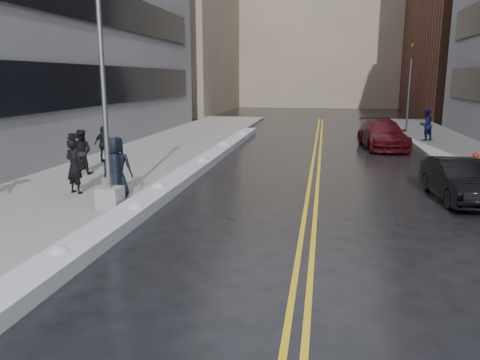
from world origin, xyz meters
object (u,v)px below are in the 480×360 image
at_px(pedestrian_b, 81,152).
at_px(pedestrian_fedora, 74,166).
at_px(car_black, 459,180).
at_px(fire_hydrant, 475,160).
at_px(pedestrian_east, 426,125).
at_px(traffic_signal, 409,85).
at_px(pedestrian_c, 117,167).
at_px(car_maroon, 383,134).
at_px(pedestrian_d, 104,144).
at_px(lamppost, 106,126).

bearing_deg(pedestrian_b, pedestrian_fedora, 107.10).
xyz_separation_m(pedestrian_fedora, car_black, (12.33, 1.79, -0.39)).
xyz_separation_m(fire_hydrant, car_black, (-1.87, -4.77, 0.12)).
relative_size(fire_hydrant, pedestrian_east, 0.38).
height_order(pedestrian_b, car_black, pedestrian_b).
relative_size(traffic_signal, pedestrian_fedora, 3.30).
bearing_deg(fire_hydrant, pedestrian_c, -151.69).
height_order(traffic_signal, pedestrian_fedora, traffic_signal).
relative_size(car_black, car_maroon, 0.75).
bearing_deg(pedestrian_east, pedestrian_d, -2.45).
xyz_separation_m(traffic_signal, car_maroon, (-2.44, -7.31, -2.62)).
bearing_deg(pedestrian_east, car_maroon, 8.90).
height_order(pedestrian_d, car_black, pedestrian_d).
bearing_deg(pedestrian_b, pedestrian_c, 125.06).
bearing_deg(fire_hydrant, pedestrian_b, -167.02).
distance_m(traffic_signal, pedestrian_east, 5.09).
height_order(lamppost, car_black, lamppost).
distance_m(pedestrian_b, car_black, 13.77).
distance_m(pedestrian_east, car_maroon, 3.97).
bearing_deg(pedestrian_east, lamppost, 19.21).
bearing_deg(pedestrian_c, car_black, -177.14).
xyz_separation_m(lamppost, car_black, (10.43, 3.23, -1.87)).
height_order(pedestrian_c, car_maroon, pedestrian_c).
bearing_deg(lamppost, traffic_signal, 61.79).
bearing_deg(lamppost, car_maroon, 57.49).
bearing_deg(pedestrian_c, fire_hydrant, -159.48).
distance_m(fire_hydrant, pedestrian_east, 9.49).
height_order(pedestrian_fedora, pedestrian_east, pedestrian_east).
bearing_deg(car_black, lamppost, -167.45).
bearing_deg(traffic_signal, pedestrian_c, -120.21).
relative_size(pedestrian_b, pedestrian_east, 0.92).
xyz_separation_m(fire_hydrant, pedestrian_d, (-15.90, -0.96, 0.41)).
relative_size(pedestrian_b, car_maroon, 0.33).
distance_m(pedestrian_c, pedestrian_east, 20.49).
distance_m(traffic_signal, car_maroon, 8.14).
relative_size(pedestrian_c, car_maroon, 0.36).
relative_size(pedestrian_east, car_black, 0.47).
bearing_deg(car_black, pedestrian_east, 78.41).
bearing_deg(pedestrian_fedora, pedestrian_c, -169.32).
height_order(pedestrian_c, car_black, pedestrian_c).
xyz_separation_m(traffic_signal, pedestrian_d, (-15.40, -14.96, -2.44)).
bearing_deg(pedestrian_d, car_maroon, -140.94).
distance_m(traffic_signal, car_black, 19.02).
relative_size(pedestrian_d, car_black, 0.40).
relative_size(lamppost, pedestrian_b, 4.33).
relative_size(fire_hydrant, car_black, 0.18).
height_order(pedestrian_fedora, car_maroon, pedestrian_fedora).
bearing_deg(pedestrian_d, pedestrian_east, -137.98).
distance_m(lamppost, pedestrian_b, 5.70).
bearing_deg(pedestrian_c, pedestrian_east, -135.27).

